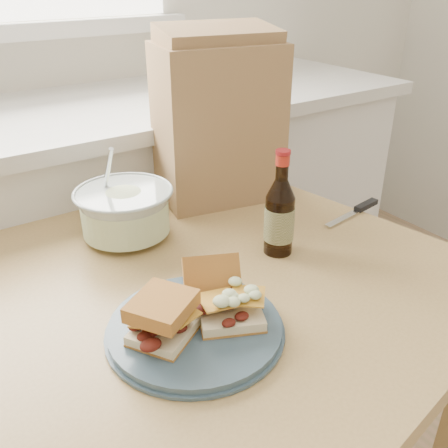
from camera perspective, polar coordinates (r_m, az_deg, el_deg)
cabinet_run at (r=1.65m, az=-19.70°, el=-4.33°), size 2.50×0.64×0.94m
dining_table at (r=1.04m, az=-2.35°, el=-10.92°), size 1.07×1.07×0.77m
plate at (r=0.83m, az=-3.32°, el=-11.82°), size 0.28×0.28×0.02m
sandwich_left at (r=0.78m, az=-7.01°, el=-10.55°), size 0.13×0.12×0.07m
sandwich_right at (r=0.82m, az=-0.01°, el=-8.42°), size 0.13×0.17×0.09m
coleslaw_bowl at (r=1.10m, az=-11.21°, el=1.15°), size 0.21×0.21×0.21m
beer_bottle at (r=1.01m, az=6.36°, el=0.97°), size 0.06×0.06×0.22m
knife at (r=1.25m, az=15.32°, el=1.73°), size 0.19×0.05×0.01m
paper_bag at (r=1.23m, az=-0.66°, el=11.37°), size 0.32×0.24×0.38m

